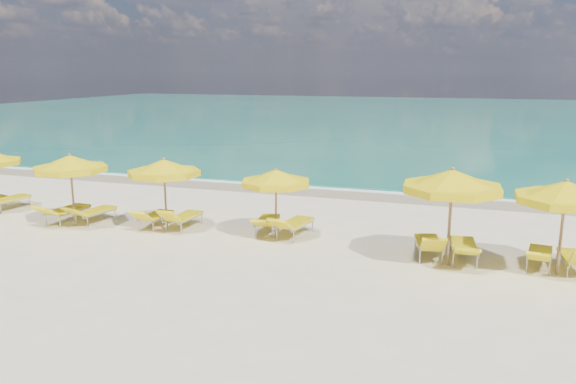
% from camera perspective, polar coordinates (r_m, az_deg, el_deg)
% --- Properties ---
extents(ground_plane, '(120.00, 120.00, 0.00)m').
position_cam_1_polar(ground_plane, '(16.51, -1.62, -5.13)').
color(ground_plane, beige).
extents(ocean, '(120.00, 80.00, 0.30)m').
position_cam_1_polar(ocean, '(63.24, 13.30, 7.51)').
color(ocean, '#11654F').
rests_on(ocean, ground).
extents(wet_sand_band, '(120.00, 2.60, 0.01)m').
position_cam_1_polar(wet_sand_band, '(23.38, 4.49, 0.06)').
color(wet_sand_band, tan).
rests_on(wet_sand_band, ground).
extents(foam_line, '(120.00, 1.20, 0.03)m').
position_cam_1_polar(foam_line, '(24.14, 4.94, 0.44)').
color(foam_line, white).
rests_on(foam_line, ground).
extents(whitecap_near, '(14.00, 0.36, 0.05)m').
position_cam_1_polar(whitecap_near, '(34.14, -1.51, 3.98)').
color(whitecap_near, white).
rests_on(whitecap_near, ground).
extents(whitecap_far, '(18.00, 0.30, 0.05)m').
position_cam_1_polar(whitecap_far, '(39.23, 21.89, 4.19)').
color(whitecap_far, white).
rests_on(whitecap_far, ground).
extents(umbrella_2, '(3.02, 3.02, 2.36)m').
position_cam_1_polar(umbrella_2, '(19.15, -21.26, 2.66)').
color(umbrella_2, '#99724C').
rests_on(umbrella_2, ground).
extents(umbrella_3, '(2.89, 2.89, 2.30)m').
position_cam_1_polar(umbrella_3, '(17.81, -12.49, 2.37)').
color(umbrella_3, '#99724C').
rests_on(umbrella_3, ground).
extents(umbrella_4, '(2.32, 2.32, 2.13)m').
position_cam_1_polar(umbrella_4, '(16.54, -1.24, 1.41)').
color(umbrella_4, '#99724C').
rests_on(umbrella_4, ground).
extents(umbrella_5, '(3.26, 3.26, 2.58)m').
position_cam_1_polar(umbrella_5, '(14.67, 16.33, 1.01)').
color(umbrella_5, '#99724C').
rests_on(umbrella_5, ground).
extents(umbrella_6, '(3.11, 3.11, 2.41)m').
position_cam_1_polar(umbrella_6, '(15.01, 26.36, -0.08)').
color(umbrella_6, '#99724C').
rests_on(umbrella_6, ground).
extents(lounger_1_right, '(0.87, 1.93, 0.76)m').
position_cam_1_polar(lounger_1_right, '(22.66, -26.46, -1.03)').
color(lounger_1_right, '#A5A8AD').
rests_on(lounger_1_right, ground).
extents(lounger_2_left, '(0.83, 2.04, 0.81)m').
position_cam_1_polar(lounger_2_left, '(20.02, -21.56, -2.17)').
color(lounger_2_left, '#A5A8AD').
rests_on(lounger_2_left, ground).
extents(lounger_2_right, '(0.91, 1.92, 0.74)m').
position_cam_1_polar(lounger_2_right, '(19.64, -19.05, -2.30)').
color(lounger_2_right, '#A5A8AD').
rests_on(lounger_2_right, ground).
extents(lounger_3_left, '(0.61, 1.75, 0.76)m').
position_cam_1_polar(lounger_3_left, '(18.59, -13.36, -2.79)').
color(lounger_3_left, '#A5A8AD').
rests_on(lounger_3_left, ground).
extents(lounger_3_right, '(0.75, 1.85, 0.84)m').
position_cam_1_polar(lounger_3_right, '(18.18, -10.56, -2.95)').
color(lounger_3_right, '#A5A8AD').
rests_on(lounger_3_right, ground).
extents(lounger_4_left, '(0.87, 1.90, 0.70)m').
position_cam_1_polar(lounger_4_left, '(17.47, -2.12, -3.41)').
color(lounger_4_left, '#A5A8AD').
rests_on(lounger_4_left, ground).
extents(lounger_4_right, '(0.97, 2.02, 0.81)m').
position_cam_1_polar(lounger_4_right, '(17.06, 0.64, -3.72)').
color(lounger_4_right, '#A5A8AD').
rests_on(lounger_4_right, ground).
extents(lounger_5_left, '(0.98, 1.96, 0.88)m').
position_cam_1_polar(lounger_5_left, '(15.64, 14.09, -5.61)').
color(lounger_5_left, '#A5A8AD').
rests_on(lounger_5_left, ground).
extents(lounger_5_right, '(0.83, 2.07, 0.74)m').
position_cam_1_polar(lounger_5_right, '(15.60, 17.38, -5.85)').
color(lounger_5_right, '#A5A8AD').
rests_on(lounger_5_right, ground).
extents(lounger_6_left, '(0.81, 1.81, 0.70)m').
position_cam_1_polar(lounger_6_left, '(15.83, 24.17, -6.23)').
color(lounger_6_left, '#A5A8AD').
rests_on(lounger_6_left, ground).
extents(lounger_6_right, '(0.70, 1.72, 0.83)m').
position_cam_1_polar(lounger_6_right, '(15.84, 27.04, -6.46)').
color(lounger_6_right, '#A5A8AD').
rests_on(lounger_6_right, ground).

